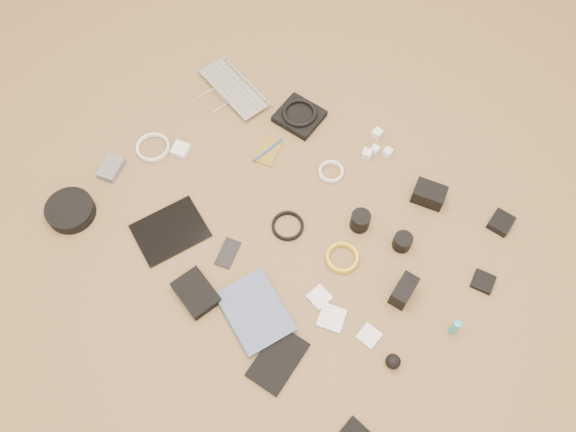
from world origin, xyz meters
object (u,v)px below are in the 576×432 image
Objects in this scene: tablet at (170,231)px; headphone_case at (70,211)px; paperback at (230,326)px; phone at (228,253)px; dslr_camera at (429,194)px; laptop at (225,95)px.

tablet is 0.37m from headphone_case.
paperback is (0.39, -0.14, 0.01)m from tablet.
paperback is at bearing -64.74° from phone.
dslr_camera is 0.75m from phone.
laptop is at bearing 114.22° from phone.
dslr_camera is at bearing 67.24° from tablet.
phone is at bearing 36.90° from tablet.
paperback is (0.72, 0.01, -0.01)m from headphone_case.
paperback is (0.62, -0.72, -0.00)m from laptop.
dslr_camera is 0.84m from paperback.
paperback is (-0.28, -0.80, -0.02)m from dslr_camera.
phone is (-0.45, -0.60, -0.03)m from dslr_camera.
dslr_camera is 0.47× the size of tablet.
phone is 0.59m from headphone_case.
laptop is at bearing 81.78° from headphone_case.
phone is at bearing 20.88° from headphone_case.
headphone_case reaches higher than laptop.
dslr_camera reaches higher than phone.
tablet is at bearing 93.16° from paperback.
laptop is 0.90m from dslr_camera.
headphone_case is at bearing 114.22° from paperback.
laptop is at bearing 63.52° from paperback.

